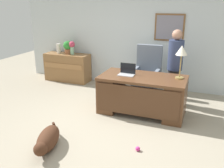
# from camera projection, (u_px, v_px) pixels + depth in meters

# --- Properties ---
(ground_plane) EXTENTS (12.00, 12.00, 0.00)m
(ground_plane) POSITION_uv_depth(u_px,v_px,m) (108.00, 128.00, 4.50)
(ground_plane) COLOR #9E937F
(back_wall) EXTENTS (7.00, 0.16, 2.70)m
(back_wall) POSITION_uv_depth(u_px,v_px,m) (146.00, 35.00, 6.37)
(back_wall) COLOR silver
(back_wall) RESTS_ON ground_plane
(desk) EXTENTS (1.70, 0.88, 0.77)m
(desk) POSITION_uv_depth(u_px,v_px,m) (142.00, 94.00, 5.01)
(desk) COLOR brown
(desk) RESTS_ON ground_plane
(credenza) EXTENTS (1.28, 0.50, 0.78)m
(credenza) POSITION_uv_depth(u_px,v_px,m) (68.00, 67.00, 7.11)
(credenza) COLOR olive
(credenza) RESTS_ON ground_plane
(armchair) EXTENTS (0.60, 0.59, 1.21)m
(armchair) POSITION_uv_depth(u_px,v_px,m) (147.00, 74.00, 5.95)
(armchair) COLOR slate
(armchair) RESTS_ON ground_plane
(person_standing) EXTENTS (0.32, 0.32, 1.63)m
(person_standing) POSITION_uv_depth(u_px,v_px,m) (175.00, 67.00, 5.35)
(person_standing) COLOR #262323
(person_standing) RESTS_ON ground_plane
(dog_lying) EXTENTS (0.50, 0.85, 0.30)m
(dog_lying) POSITION_uv_depth(u_px,v_px,m) (48.00, 140.00, 3.85)
(dog_lying) COLOR #472819
(dog_lying) RESTS_ON ground_plane
(laptop) EXTENTS (0.32, 0.22, 0.22)m
(laptop) POSITION_uv_depth(u_px,v_px,m) (127.00, 72.00, 5.03)
(laptop) COLOR #B2B5BA
(laptop) RESTS_ON desk
(desk_lamp) EXTENTS (0.22, 0.22, 0.64)m
(desk_lamp) POSITION_uv_depth(u_px,v_px,m) (182.00, 52.00, 4.64)
(desk_lamp) COLOR #9E8447
(desk_lamp) RESTS_ON desk
(vase_with_flowers) EXTENTS (0.17, 0.17, 0.36)m
(vase_with_flowers) POSITION_uv_depth(u_px,v_px,m) (72.00, 46.00, 6.85)
(vase_with_flowers) COLOR #8EC9A5
(vase_with_flowers) RESTS_ON credenza
(vase_empty) EXTENTS (0.11, 0.11, 0.27)m
(vase_empty) POSITION_uv_depth(u_px,v_px,m) (59.00, 48.00, 7.03)
(vase_empty) COLOR silver
(vase_empty) RESTS_ON credenza
(potted_plant) EXTENTS (0.24, 0.24, 0.36)m
(potted_plant) POSITION_uv_depth(u_px,v_px,m) (68.00, 47.00, 6.91)
(potted_plant) COLOR brown
(potted_plant) RESTS_ON credenza
(dog_toy_ball) EXTENTS (0.07, 0.07, 0.07)m
(dog_toy_ball) POSITION_uv_depth(u_px,v_px,m) (138.00, 149.00, 3.82)
(dog_toy_ball) COLOR #D8338C
(dog_toy_ball) RESTS_ON ground_plane
(dog_toy_bone) EXTENTS (0.06, 0.14, 0.05)m
(dog_toy_bone) POSITION_uv_depth(u_px,v_px,m) (46.00, 132.00, 4.33)
(dog_toy_bone) COLOR green
(dog_toy_bone) RESTS_ON ground_plane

